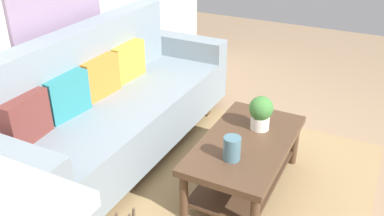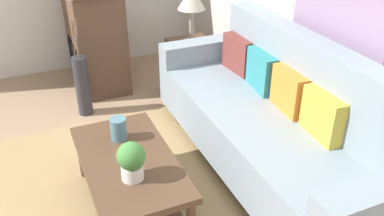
# 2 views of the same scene
# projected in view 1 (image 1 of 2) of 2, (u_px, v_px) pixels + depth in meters

# --- Properties ---
(ground_plane) EXTENTS (9.18, 9.18, 0.00)m
(ground_plane) POSITION_uv_depth(u_px,v_px,m) (290.00, 211.00, 2.95)
(ground_plane) COLOR #9E7F60
(area_rug) EXTENTS (2.37, 2.04, 0.01)m
(area_rug) POSITION_uv_depth(u_px,v_px,m) (225.00, 190.00, 3.15)
(area_rug) COLOR #A38456
(area_rug) RESTS_ON ground_plane
(couch) EXTENTS (2.46, 0.84, 1.08)m
(couch) POSITION_uv_depth(u_px,v_px,m) (115.00, 107.00, 3.43)
(couch) COLOR gray
(couch) RESTS_ON ground_plane
(throw_pillow_maroon) EXTENTS (0.37, 0.15, 0.32)m
(throw_pillow_maroon) POSITION_uv_depth(u_px,v_px,m) (26.00, 119.00, 2.74)
(throw_pillow_maroon) COLOR brown
(throw_pillow_maroon) RESTS_ON couch
(throw_pillow_teal) EXTENTS (0.37, 0.16, 0.32)m
(throw_pillow_teal) POSITION_uv_depth(u_px,v_px,m) (66.00, 96.00, 3.05)
(throw_pillow_teal) COLOR teal
(throw_pillow_teal) RESTS_ON couch
(throw_pillow_orange) EXTENTS (0.37, 0.15, 0.32)m
(throw_pillow_orange) POSITION_uv_depth(u_px,v_px,m) (100.00, 77.00, 3.36)
(throw_pillow_orange) COLOR orange
(throw_pillow_orange) RESTS_ON couch
(throw_pillow_mustard) EXTENTS (0.37, 0.14, 0.32)m
(throw_pillow_mustard) POSITION_uv_depth(u_px,v_px,m) (127.00, 61.00, 3.67)
(throw_pillow_mustard) COLOR gold
(throw_pillow_mustard) RESTS_ON couch
(coffee_table) EXTENTS (1.10, 0.60, 0.43)m
(coffee_table) POSITION_uv_depth(u_px,v_px,m) (245.00, 154.00, 3.03)
(coffee_table) COLOR #513826
(coffee_table) RESTS_ON ground_plane
(tabletop_vase) EXTENTS (0.12, 0.12, 0.17)m
(tabletop_vase) POSITION_uv_depth(u_px,v_px,m) (232.00, 148.00, 2.73)
(tabletop_vase) COLOR slate
(tabletop_vase) RESTS_ON coffee_table
(potted_plant_tabletop) EXTENTS (0.18, 0.18, 0.26)m
(potted_plant_tabletop) POSITION_uv_depth(u_px,v_px,m) (261.00, 112.00, 3.06)
(potted_plant_tabletop) COLOR white
(potted_plant_tabletop) RESTS_ON coffee_table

